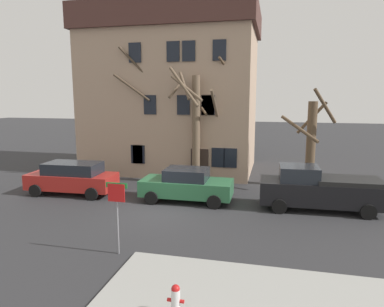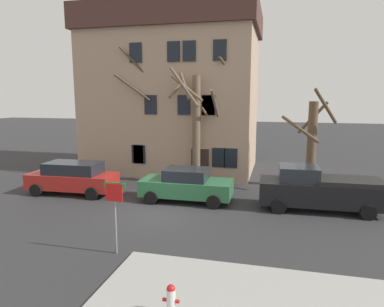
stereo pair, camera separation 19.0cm
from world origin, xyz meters
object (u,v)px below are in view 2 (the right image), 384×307
(pickup_truck_black, at_px, (319,189))
(street_sign_pole, at_px, (115,204))
(fire_hydrant, at_px, (171,299))
(tree_bare_far, at_px, (215,117))
(tree_bare_end, at_px, (312,141))
(tree_bare_mid, at_px, (195,123))
(car_red_wagon, at_px, (73,177))
(building_main, at_px, (174,91))
(bicycle_leaning, at_px, (137,171))
(tree_bare_near, at_px, (137,112))
(car_green_sedan, at_px, (186,185))

(pickup_truck_black, height_order, street_sign_pole, street_sign_pole)
(fire_hydrant, bearing_deg, tree_bare_far, 96.15)
(tree_bare_end, bearing_deg, tree_bare_mid, -172.02)
(tree_bare_end, distance_m, street_sign_pole, 13.09)
(car_red_wagon, bearing_deg, fire_hydrant, -47.13)
(building_main, height_order, fire_hydrant, building_main)
(tree_bare_end, relative_size, bicycle_leaning, 3.39)
(building_main, relative_size, car_red_wagon, 2.49)
(tree_bare_far, bearing_deg, tree_bare_mid, -120.63)
(tree_bare_far, height_order, pickup_truck_black, tree_bare_far)
(tree_bare_end, bearing_deg, pickup_truck_black, -89.61)
(tree_bare_end, xyz_separation_m, pickup_truck_black, (0.03, -4.38, -1.77))
(tree_bare_mid, height_order, tree_bare_end, tree_bare_mid)
(building_main, bearing_deg, tree_bare_mid, -58.47)
(tree_bare_near, distance_m, tree_bare_end, 11.14)
(tree_bare_end, bearing_deg, bicycle_leaning, 179.90)
(car_green_sedan, distance_m, pickup_truck_black, 6.42)
(tree_bare_far, height_order, street_sign_pole, tree_bare_far)
(fire_hydrant, bearing_deg, car_green_sedan, 102.53)
(tree_bare_mid, height_order, car_red_wagon, tree_bare_mid)
(fire_hydrant, height_order, bicycle_leaning, bicycle_leaning)
(tree_bare_near, distance_m, tree_bare_far, 5.17)
(tree_bare_mid, relative_size, fire_hydrant, 9.87)
(building_main, height_order, car_red_wagon, building_main)
(tree_bare_end, xyz_separation_m, fire_hydrant, (-4.32, -13.82, -2.26))
(tree_bare_end, height_order, fire_hydrant, tree_bare_end)
(car_green_sedan, height_order, street_sign_pole, street_sign_pole)
(tree_bare_end, bearing_deg, street_sign_pole, -123.44)
(car_green_sedan, bearing_deg, fire_hydrant, -77.47)
(car_red_wagon, relative_size, street_sign_pole, 1.94)
(tree_bare_near, xyz_separation_m, car_green_sedan, (4.64, -4.88, -3.42))
(tree_bare_end, distance_m, fire_hydrant, 14.65)
(car_red_wagon, bearing_deg, pickup_truck_black, 1.18)
(tree_bare_near, relative_size, street_sign_pole, 3.36)
(building_main, distance_m, tree_bare_end, 10.39)
(pickup_truck_black, bearing_deg, bicycle_leaning, 158.27)
(car_green_sedan, relative_size, pickup_truck_black, 0.83)
(tree_bare_end, bearing_deg, tree_bare_near, 178.06)
(tree_bare_far, relative_size, car_red_wagon, 1.61)
(building_main, distance_m, tree_bare_far, 4.79)
(fire_hydrant, xyz_separation_m, street_sign_pole, (-2.87, 2.92, 1.25))
(tree_bare_far, distance_m, car_green_sedan, 6.01)
(street_sign_pole, bearing_deg, car_red_wagon, 132.09)
(tree_bare_mid, xyz_separation_m, car_red_wagon, (-6.08, -3.70, -2.86))
(tree_bare_near, height_order, bicycle_leaning, tree_bare_near)
(building_main, relative_size, bicycle_leaning, 7.08)
(tree_bare_near, height_order, pickup_truck_black, tree_bare_near)
(tree_bare_near, xyz_separation_m, pickup_truck_black, (11.06, -4.76, -3.27))
(tree_bare_near, bearing_deg, tree_bare_far, 1.99)
(tree_bare_far, bearing_deg, building_main, 141.61)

